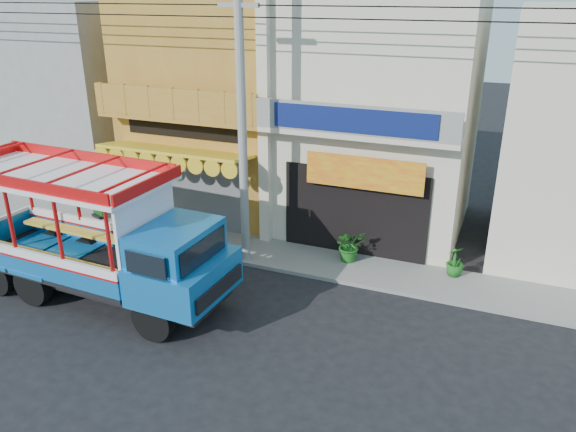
# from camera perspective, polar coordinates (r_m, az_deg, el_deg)

# --- Properties ---
(ground) EXTENTS (90.00, 90.00, 0.00)m
(ground) POSITION_cam_1_polar(r_m,az_deg,el_deg) (14.90, -6.41, -10.54)
(ground) COLOR black
(ground) RESTS_ON ground
(sidewalk) EXTENTS (30.00, 2.00, 0.12)m
(sidewalk) POSITION_cam_1_polar(r_m,az_deg,el_deg) (18.01, -0.42, -4.07)
(sidewalk) COLOR slate
(sidewalk) RESTS_ON ground
(shophouse_left) EXTENTS (6.00, 7.50, 8.24)m
(shophouse_left) POSITION_cam_1_polar(r_m,az_deg,el_deg) (21.82, -6.30, 11.67)
(shophouse_left) COLOR #A36C24
(shophouse_left) RESTS_ON ground
(shophouse_right) EXTENTS (6.00, 6.75, 8.24)m
(shophouse_right) POSITION_cam_1_polar(r_m,az_deg,el_deg) (19.75, 9.53, 10.41)
(shophouse_right) COLOR beige
(shophouse_right) RESTS_ON ground
(party_pilaster) EXTENTS (0.35, 0.30, 8.00)m
(party_pilaster) POSITION_cam_1_polar(r_m,az_deg,el_deg) (17.80, -2.40, 9.08)
(party_pilaster) COLOR beige
(party_pilaster) RESTS_ON ground
(filler_building_left) EXTENTS (6.00, 6.00, 7.60)m
(filler_building_left) POSITION_cam_1_polar(r_m,az_deg,el_deg) (25.93, -20.30, 11.42)
(filler_building_left) COLOR gray
(filler_building_left) RESTS_ON ground
(utility_pole) EXTENTS (28.00, 0.26, 9.00)m
(utility_pole) POSITION_cam_1_polar(r_m,az_deg,el_deg) (16.16, -4.28, 11.45)
(utility_pole) COLOR gray
(utility_pole) RESTS_ON ground
(songthaew_truck) EXTENTS (8.12, 3.00, 3.74)m
(songthaew_truck) POSITION_cam_1_polar(r_m,az_deg,el_deg) (15.60, -17.75, -2.42)
(songthaew_truck) COLOR black
(songthaew_truck) RESTS_ON ground
(green_sign) EXTENTS (0.66, 0.50, 1.04)m
(green_sign) POSITION_cam_1_polar(r_m,az_deg,el_deg) (21.86, -18.75, 0.96)
(green_sign) COLOR black
(green_sign) RESTS_ON sidewalk
(potted_plant_a) EXTENTS (1.22, 1.19, 1.02)m
(potted_plant_a) POSITION_cam_1_polar(r_m,az_deg,el_deg) (17.49, 6.29, -2.96)
(potted_plant_a) COLOR #1D631C
(potted_plant_a) RESTS_ON sidewalk
(potted_plant_c) EXTENTS (0.72, 0.72, 0.92)m
(potted_plant_c) POSITION_cam_1_polar(r_m,az_deg,el_deg) (17.23, 16.63, -4.41)
(potted_plant_c) COLOR #1D631C
(potted_plant_c) RESTS_ON sidewalk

